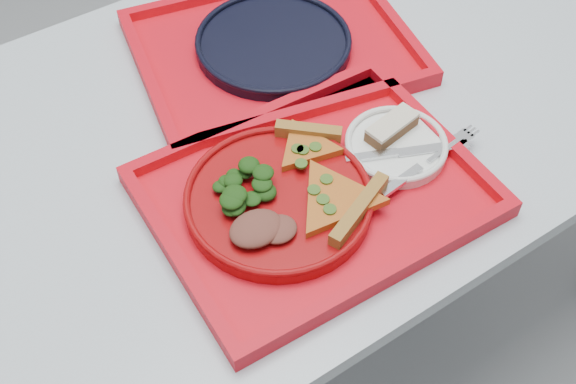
# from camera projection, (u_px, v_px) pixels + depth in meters

# --- Properties ---
(ground) EXTENTS (10.00, 10.00, 0.00)m
(ground) POSITION_uv_depth(u_px,v_px,m) (281.00, 336.00, 1.72)
(ground) COLOR #93979B
(ground) RESTS_ON ground
(table) EXTENTS (1.60, 0.80, 0.75)m
(table) POSITION_uv_depth(u_px,v_px,m) (278.00, 144.00, 1.19)
(table) COLOR #AEB9C4
(table) RESTS_ON ground
(tray_main) EXTENTS (0.46, 0.37, 0.01)m
(tray_main) POSITION_uv_depth(u_px,v_px,m) (315.00, 195.00, 1.02)
(tray_main) COLOR red
(tray_main) RESTS_ON table
(tray_far) EXTENTS (0.51, 0.43, 0.01)m
(tray_far) POSITION_uv_depth(u_px,v_px,m) (274.00, 51.00, 1.22)
(tray_far) COLOR red
(tray_far) RESTS_ON table
(dinner_plate) EXTENTS (0.26, 0.26, 0.02)m
(dinner_plate) POSITION_uv_depth(u_px,v_px,m) (278.00, 201.00, 1.00)
(dinner_plate) COLOR maroon
(dinner_plate) RESTS_ON tray_main
(side_plate) EXTENTS (0.15, 0.15, 0.01)m
(side_plate) POSITION_uv_depth(u_px,v_px,m) (396.00, 148.00, 1.06)
(side_plate) COLOR white
(side_plate) RESTS_ON tray_main
(navy_plate) EXTENTS (0.26, 0.26, 0.02)m
(navy_plate) POSITION_uv_depth(u_px,v_px,m) (273.00, 45.00, 1.21)
(navy_plate) COLOR black
(navy_plate) RESTS_ON tray_far
(pizza_slice_a) EXTENTS (0.18, 0.19, 0.02)m
(pizza_slice_a) POSITION_uv_depth(u_px,v_px,m) (335.00, 197.00, 0.98)
(pizza_slice_a) COLOR #C78A20
(pizza_slice_a) RESTS_ON dinner_plate
(pizza_slice_b) EXTENTS (0.14, 0.15, 0.02)m
(pizza_slice_b) POSITION_uv_depth(u_px,v_px,m) (306.00, 145.00, 1.04)
(pizza_slice_b) COLOR #C78A20
(pizza_slice_b) RESTS_ON dinner_plate
(salad_heap) EXTENTS (0.08, 0.07, 0.04)m
(salad_heap) POSITION_uv_depth(u_px,v_px,m) (240.00, 183.00, 0.98)
(salad_heap) COLOR black
(salad_heap) RESTS_ON dinner_plate
(meat_portion) EXTENTS (0.07, 0.06, 0.02)m
(meat_portion) POSITION_uv_depth(u_px,v_px,m) (256.00, 229.00, 0.94)
(meat_portion) COLOR brown
(meat_portion) RESTS_ON dinner_plate
(dessert_bar) EXTENTS (0.09, 0.05, 0.02)m
(dessert_bar) POSITION_uv_depth(u_px,v_px,m) (392.00, 127.00, 1.06)
(dessert_bar) COLOR #512E1B
(dessert_bar) RESTS_ON side_plate
(knife) EXTENTS (0.18, 0.09, 0.01)m
(knife) POSITION_uv_depth(u_px,v_px,m) (407.00, 151.00, 1.04)
(knife) COLOR silver
(knife) RESTS_ON side_plate
(fork) EXTENTS (0.19, 0.04, 0.01)m
(fork) POSITION_uv_depth(u_px,v_px,m) (427.00, 162.00, 1.03)
(fork) COLOR silver
(fork) RESTS_ON side_plate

